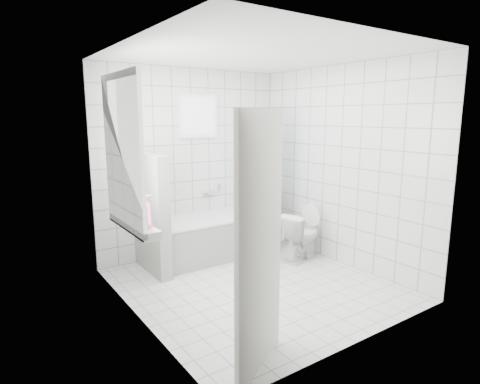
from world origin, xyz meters
TOP-DOWN VIEW (x-y plane):
  - ground at (0.00, 0.00)m, footprint 3.00×3.00m
  - ceiling at (0.00, 0.00)m, footprint 3.00×3.00m
  - wall_back at (0.00, 1.50)m, footprint 2.80×0.02m
  - wall_front at (0.00, -1.50)m, footprint 2.80×0.02m
  - wall_left at (-1.40, 0.00)m, footprint 0.02×3.00m
  - wall_right at (1.40, 0.00)m, footprint 0.02×3.00m
  - window_left at (-1.35, 0.30)m, footprint 0.01×0.90m
  - window_back at (0.10, 1.46)m, footprint 0.50×0.01m
  - window_sill at (-1.31, 0.30)m, footprint 0.18×1.02m
  - door at (-0.90, -1.28)m, footprint 0.71×0.44m
  - bathtub at (0.13, 1.12)m, footprint 1.76×0.77m
  - partition_wall at (-0.81, 1.07)m, footprint 0.15×0.85m
  - tiled_ledge at (1.19, 1.38)m, footprint 0.40×0.24m
  - toilet at (1.03, 0.33)m, footprint 0.72×0.52m
  - curtain_rod at (0.95, 1.10)m, footprint 0.02×0.80m
  - shower_curtain at (0.95, 0.97)m, footprint 0.14×0.48m
  - tub_faucet at (0.23, 1.46)m, footprint 0.18×0.06m
  - sill_bottles at (-1.30, 0.21)m, footprint 0.17×0.77m
  - ledge_bottles at (1.21, 1.37)m, footprint 0.19×0.17m

SIDE VIEW (x-z plane):
  - ground at x=0.00m, z-range 0.00..0.00m
  - tiled_ledge at x=1.19m, z-range 0.00..0.55m
  - bathtub at x=0.13m, z-range 0.00..0.58m
  - toilet at x=1.03m, z-range 0.00..0.67m
  - ledge_bottles at x=1.21m, z-range 0.54..0.82m
  - partition_wall at x=-0.81m, z-range 0.00..1.50m
  - tub_faucet at x=0.23m, z-range 0.82..0.88m
  - window_sill at x=-1.31m, z-range 0.82..0.90m
  - door at x=-0.90m, z-range 0.00..2.00m
  - sill_bottles at x=-1.30m, z-range 0.88..1.21m
  - shower_curtain at x=0.95m, z-range 0.21..1.99m
  - wall_back at x=0.00m, z-range 0.00..2.60m
  - wall_front at x=0.00m, z-range 0.00..2.60m
  - wall_left at x=-1.40m, z-range 0.00..2.60m
  - wall_right at x=1.40m, z-range 0.00..2.60m
  - window_left at x=-1.35m, z-range 0.90..2.30m
  - window_back at x=0.10m, z-range 1.70..2.20m
  - curtain_rod at x=0.95m, z-range 1.99..2.01m
  - ceiling at x=0.00m, z-range 2.60..2.60m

